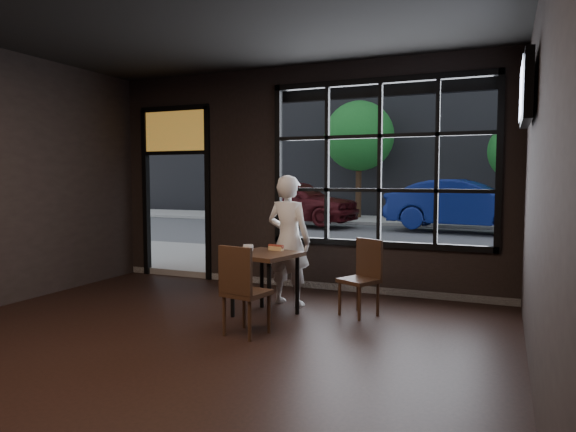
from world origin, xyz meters
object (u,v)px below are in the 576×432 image
at_px(cafe_table, 265,284).
at_px(navy_car, 465,205).
at_px(chair_near, 247,290).
at_px(man, 289,240).

xyz_separation_m(cafe_table, navy_car, (1.50, 10.25, 0.45)).
bearing_deg(cafe_table, chair_near, -66.24).
distance_m(cafe_table, chair_near, 0.74).
bearing_deg(chair_near, cafe_table, -68.95).
bearing_deg(man, chair_near, 102.39).
distance_m(cafe_table, navy_car, 10.37).
distance_m(chair_near, navy_car, 11.06).
height_order(cafe_table, chair_near, chair_near).
relative_size(chair_near, navy_car, 0.21).
height_order(chair_near, navy_car, navy_car).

